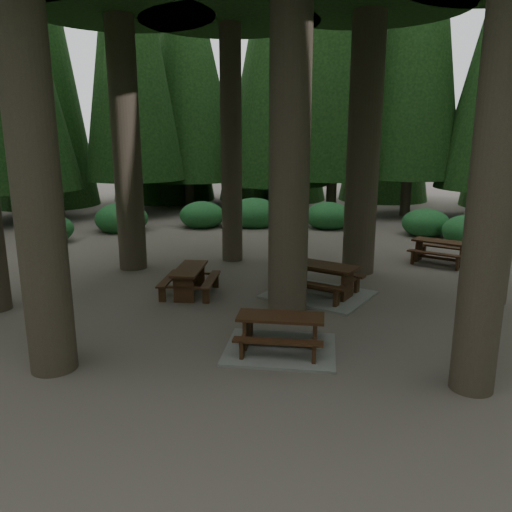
% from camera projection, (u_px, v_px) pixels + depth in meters
% --- Properties ---
extents(ground, '(80.00, 80.00, 0.00)m').
position_uv_depth(ground, '(249.00, 317.00, 10.87)').
color(ground, '#554C45').
rests_on(ground, ground).
extents(picnic_table_a, '(2.06, 1.73, 0.68)m').
position_uv_depth(picnic_table_a, '(280.00, 339.00, 9.13)').
color(picnic_table_a, gray).
rests_on(picnic_table_a, ground).
extents(picnic_table_b, '(1.39, 1.67, 0.69)m').
position_uv_depth(picnic_table_b, '(190.00, 277.00, 12.32)').
color(picnic_table_b, '#341F0F').
rests_on(picnic_table_b, ground).
extents(picnic_table_c, '(2.95, 2.73, 0.81)m').
position_uv_depth(picnic_table_c, '(319.00, 285.00, 12.26)').
color(picnic_table_c, gray).
rests_on(picnic_table_c, ground).
extents(picnic_table_d, '(2.06, 1.91, 0.71)m').
position_uv_depth(picnic_table_d, '(441.00, 248.00, 15.32)').
color(picnic_table_d, '#341F0F').
rests_on(picnic_table_d, ground).
extents(shrub_ring, '(23.86, 24.64, 1.49)m').
position_uv_depth(shrub_ring, '(286.00, 291.00, 11.38)').
color(shrub_ring, '#216231').
rests_on(shrub_ring, ground).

